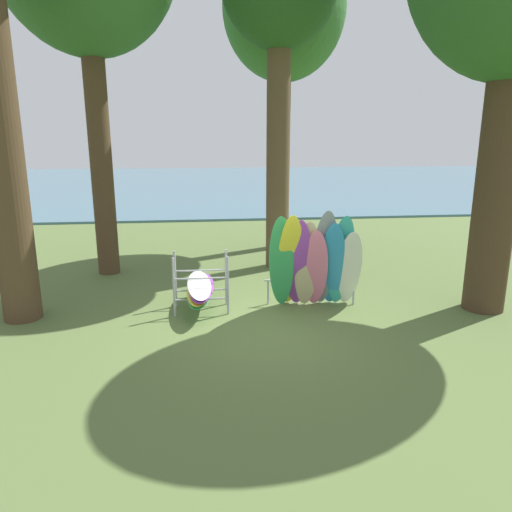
% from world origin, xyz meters
% --- Properties ---
extents(ground_plane, '(80.00, 80.00, 0.00)m').
position_xyz_m(ground_plane, '(0.00, 0.00, 0.00)').
color(ground_plane, '#566B38').
extents(lake_water, '(80.00, 36.00, 0.10)m').
position_xyz_m(lake_water, '(0.00, 30.08, 0.05)').
color(lake_water, '#477084').
rests_on(lake_water, ground).
extents(tree_mid_behind, '(3.74, 3.74, 9.56)m').
position_xyz_m(tree_mid_behind, '(1.46, 6.91, 7.30)').
color(tree_mid_behind, '#4C3823').
rests_on(tree_mid_behind, ground).
extents(leaning_board_pile, '(2.10, 1.11, 2.22)m').
position_xyz_m(leaning_board_pile, '(1.15, 0.82, 1.01)').
color(leaning_board_pile, '#339E56').
rests_on(leaning_board_pile, ground).
extents(board_storage_rack, '(1.15, 2.13, 1.25)m').
position_xyz_m(board_storage_rack, '(-1.26, 1.07, 0.50)').
color(board_storage_rack, '#9EA0A5').
rests_on(board_storage_rack, ground).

